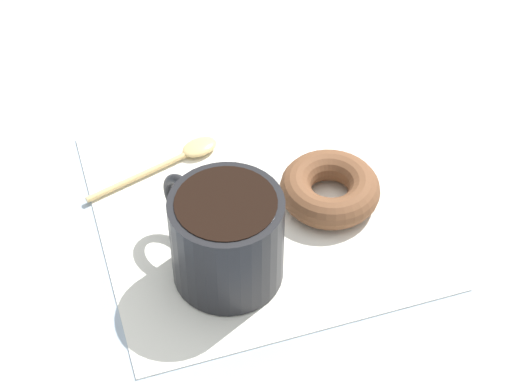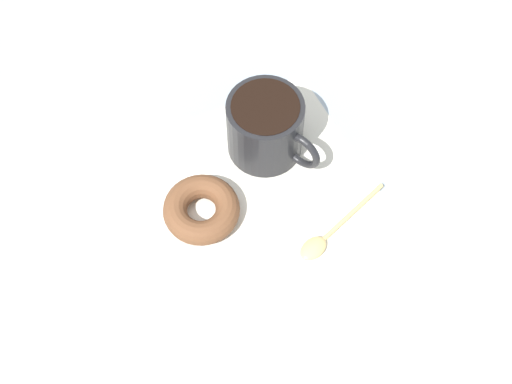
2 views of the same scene
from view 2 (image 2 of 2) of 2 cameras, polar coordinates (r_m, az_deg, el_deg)
The scene contains 5 objects.
ground_plane at distance 87.84cm, azimuth -0.58°, elevation -0.06°, with size 120.00×120.00×2.00cm, color #99A8B7.
napkin at distance 86.01cm, azimuth 0.00°, elevation -0.69°, with size 28.45×28.45×0.30cm, color white.
coffee_cup at distance 86.03cm, azimuth 0.82°, elevation 5.23°, with size 9.30×11.83×8.53cm.
donut at distance 83.91cm, azimuth -4.39°, elevation -1.40°, with size 9.11×9.11×2.89cm, color brown.
spoon at distance 83.61cm, azimuth 5.56°, elevation -3.63°, with size 13.57×6.25×0.90cm.
Camera 2 is at (16.22, 38.87, 76.09)cm, focal length 50.00 mm.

